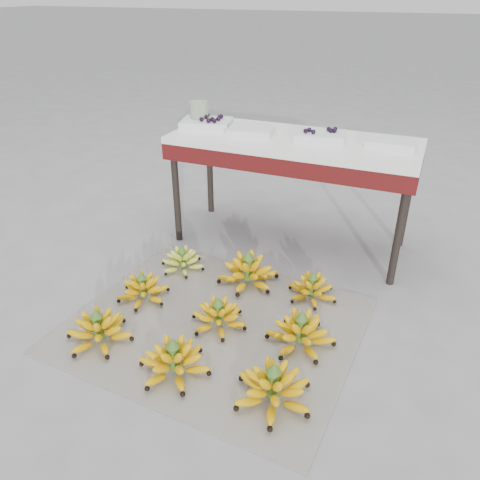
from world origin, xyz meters
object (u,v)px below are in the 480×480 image
at_px(bunch_front_right, 273,388).
at_px(vendor_table, 293,151).
at_px(bunch_mid_left, 143,289).
at_px(bunch_back_left, 182,261).
at_px(bunch_mid_center, 219,316).
at_px(bunch_front_center, 174,361).
at_px(tray_far_right, 391,143).
at_px(tray_left, 251,131).
at_px(tray_right, 320,136).
at_px(bunch_mid_right, 301,333).
at_px(bunch_front_left, 99,330).
at_px(bunch_back_center, 248,272).
at_px(newspaper_mat, 215,324).
at_px(tray_far_left, 207,123).
at_px(bunch_back_right, 312,289).
at_px(glass_jar, 199,114).

height_order(bunch_front_right, vendor_table, vendor_table).
distance_m(bunch_mid_left, bunch_back_left, 0.32).
bearing_deg(bunch_mid_center, bunch_front_right, -36.50).
distance_m(bunch_front_center, bunch_mid_left, 0.55).
bearing_deg(bunch_front_right, tray_far_right, 97.89).
xyz_separation_m(tray_left, tray_right, (0.38, 0.04, 0.00)).
bearing_deg(bunch_back_left, bunch_mid_right, -27.62).
height_order(bunch_front_left, bunch_back_center, bunch_back_center).
xyz_separation_m(bunch_front_left, vendor_table, (0.48, 1.18, 0.50)).
bearing_deg(bunch_mid_right, vendor_table, 122.04).
bearing_deg(bunch_front_right, newspaper_mat, 156.71).
bearing_deg(bunch_back_left, bunch_back_center, -1.37).
xyz_separation_m(bunch_mid_left, bunch_back_center, (0.42, 0.33, 0.01)).
distance_m(newspaper_mat, bunch_back_center, 0.38).
height_order(bunch_mid_right, vendor_table, vendor_table).
height_order(bunch_front_left, tray_far_left, tray_far_left).
height_order(bunch_front_center, bunch_mid_right, bunch_mid_right).
bearing_deg(vendor_table, bunch_mid_left, -119.72).
relative_size(bunch_mid_right, bunch_back_right, 1.23).
distance_m(bunch_front_center, bunch_back_left, 0.78).
distance_m(bunch_front_right, bunch_back_center, 0.79).
bearing_deg(bunch_mid_left, bunch_front_right, -7.83).
distance_m(newspaper_mat, bunch_mid_left, 0.41).
bearing_deg(bunch_front_right, glass_jar, 142.34).
height_order(newspaper_mat, bunch_mid_center, bunch_mid_center).
relative_size(bunch_mid_right, tray_right, 1.21).
distance_m(bunch_back_left, vendor_table, 0.85).
height_order(bunch_mid_right, bunch_back_center, bunch_back_center).
relative_size(bunch_front_right, bunch_back_right, 1.33).
bearing_deg(tray_right, bunch_front_left, -117.35).
relative_size(bunch_back_center, tray_far_right, 1.44).
height_order(bunch_front_left, vendor_table, vendor_table).
xyz_separation_m(vendor_table, tray_right, (0.14, 0.01, 0.10)).
xyz_separation_m(newspaper_mat, bunch_front_right, (0.39, -0.32, 0.06)).
relative_size(newspaper_mat, bunch_mid_center, 4.62).
relative_size(newspaper_mat, bunch_back_right, 4.51).
distance_m(bunch_mid_right, glass_jar, 1.43).
relative_size(bunch_front_left, bunch_mid_center, 1.11).
distance_m(bunch_back_left, tray_right, 0.99).
bearing_deg(bunch_front_center, tray_far_right, 58.86).
height_order(bunch_front_center, tray_far_left, tray_far_left).
relative_size(bunch_mid_center, bunch_back_center, 0.77).
xyz_separation_m(tray_far_left, tray_far_right, (1.02, 0.03, -0.01)).
height_order(bunch_mid_right, bunch_back_right, bunch_mid_right).
distance_m(bunch_mid_right, tray_far_right, 1.09).
xyz_separation_m(bunch_back_center, glass_jar, (-0.53, 0.54, 0.64)).
distance_m(vendor_table, tray_far_left, 0.53).
bearing_deg(tray_left, bunch_back_right, -42.76).
relative_size(bunch_back_right, tray_right, 0.99).
relative_size(bunch_front_left, bunch_back_left, 1.22).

